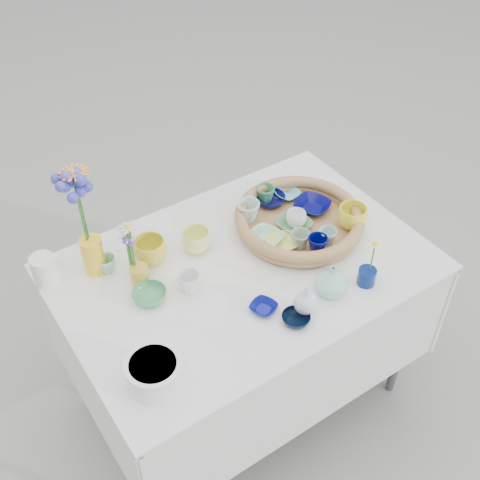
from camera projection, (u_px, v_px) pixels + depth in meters
ground at (243, 391)px, 2.59m from camera, size 80.00×80.00×0.00m
display_table at (243, 391)px, 2.59m from camera, size 1.26×0.86×0.77m
wicker_tray at (299, 220)px, 2.20m from camera, size 0.47×0.47×0.08m
tray_ceramic_0 at (270, 200)px, 2.30m from camera, size 0.12×0.12×0.04m
tray_ceramic_1 at (312, 206)px, 2.27m from camera, size 0.17×0.17×0.03m
tray_ceramic_2 at (352, 217)px, 2.18m from camera, size 0.11×0.11×0.09m
tray_ceramic_3 at (294, 224)px, 2.19m from camera, size 0.14×0.14×0.03m
tray_ceramic_4 at (300, 240)px, 2.11m from camera, size 0.09×0.09×0.06m
tray_ceramic_5 at (265, 238)px, 2.14m from camera, size 0.15×0.15×0.03m
tray_ceramic_6 at (248, 211)px, 2.21m from camera, size 0.10×0.10×0.08m
tray_ceramic_7 at (296, 219)px, 2.19m from camera, size 0.10×0.10×0.06m
tray_ceramic_8 at (288, 194)px, 2.33m from camera, size 0.11×0.11×0.02m
tray_ceramic_9 at (317, 245)px, 2.09m from camera, size 0.09×0.09×0.06m
tray_ceramic_10 at (282, 243)px, 2.12m from camera, size 0.12×0.12×0.03m
tray_ceramic_11 at (327, 237)px, 2.12m from camera, size 0.08×0.08×0.06m
tray_ceramic_12 at (265, 194)px, 2.29m from camera, size 0.07×0.07×0.07m
loose_ceramic_0 at (150, 251)px, 2.07m from camera, size 0.12×0.12×0.09m
loose_ceramic_1 at (196, 241)px, 2.11m from camera, size 0.11×0.11×0.08m
loose_ceramic_2 at (149, 295)px, 1.95m from camera, size 0.13×0.13×0.04m
loose_ceramic_3 at (189, 283)px, 1.97m from camera, size 0.09×0.09×0.07m
loose_ceramic_4 at (263, 308)px, 1.92m from camera, size 0.11×0.11×0.02m
loose_ceramic_5 at (107, 264)px, 2.04m from camera, size 0.07×0.07×0.06m
loose_ceramic_6 at (296, 319)px, 1.88m from camera, size 0.10×0.10×0.03m
fluted_bowl at (154, 373)px, 1.70m from camera, size 0.20×0.20×0.08m
bud_vase_paleblue at (306, 298)px, 1.89m from camera, size 0.09×0.09×0.12m
bud_vase_seafoam at (331, 280)px, 1.95m from camera, size 0.13×0.13×0.11m
bud_vase_cobalt at (367, 277)px, 2.00m from camera, size 0.07×0.07×0.06m
single_daisy at (372, 257)px, 1.95m from camera, size 0.08×0.08×0.13m
tall_vase_yellow at (93, 255)px, 2.02m from camera, size 0.08×0.08×0.14m
gerbera at (81, 206)px, 1.89m from camera, size 0.12×0.12×0.28m
hydrangea at (81, 213)px, 1.89m from camera, size 0.12×0.12×0.32m
white_pitcher at (45, 270)px, 1.99m from camera, size 0.14×0.12×0.11m
daisy_cup at (140, 275)px, 2.00m from camera, size 0.07×0.07×0.07m
daisy_posy at (131, 248)px, 1.92m from camera, size 0.09×0.09×0.17m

